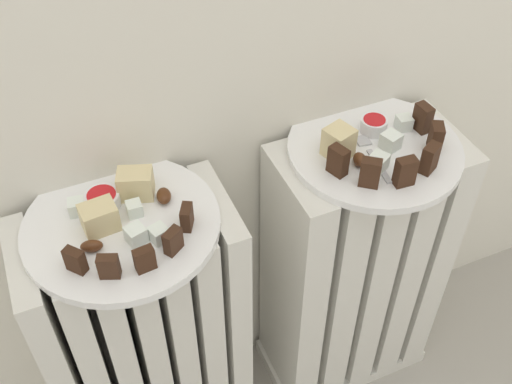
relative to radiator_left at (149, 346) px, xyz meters
name	(u,v)px	position (x,y,z in m)	size (l,w,h in m)	color
radiator_left	(149,346)	(0.00, 0.00, 0.00)	(0.31, 0.17, 0.56)	silver
radiator_right	(353,273)	(0.38, 0.00, 0.00)	(0.31, 0.17, 0.56)	silver
plate_left	(122,225)	(0.00, 0.00, 0.29)	(0.26, 0.26, 0.01)	white
plate_right	(374,149)	(0.38, 0.00, 0.29)	(0.26, 0.26, 0.01)	white
dark_cake_slice_left_0	(75,260)	(-0.07, -0.06, 0.31)	(0.02, 0.01, 0.03)	#382114
dark_cake_slice_left_1	(109,267)	(-0.03, -0.08, 0.31)	(0.02, 0.01, 0.03)	#382114
dark_cake_slice_left_2	(145,259)	(0.01, -0.09, 0.31)	(0.02, 0.01, 0.03)	#382114
dark_cake_slice_left_3	(173,241)	(0.05, -0.07, 0.31)	(0.02, 0.01, 0.03)	#382114
dark_cake_slice_left_4	(187,217)	(0.08, -0.04, 0.31)	(0.02, 0.01, 0.03)	#382114
marble_cake_slice_left_0	(99,218)	(-0.03, 0.00, 0.32)	(0.04, 0.03, 0.04)	beige
marble_cake_slice_left_1	(136,184)	(0.03, 0.04, 0.32)	(0.05, 0.03, 0.04)	beige
turkish_delight_left_0	(134,209)	(0.02, 0.01, 0.31)	(0.02, 0.02, 0.02)	white
turkish_delight_left_1	(136,235)	(0.01, -0.04, 0.31)	(0.02, 0.02, 0.02)	white
turkish_delight_left_2	(159,234)	(0.04, -0.05, 0.31)	(0.02, 0.02, 0.02)	white
turkish_delight_left_3	(77,207)	(-0.05, 0.04, 0.31)	(0.02, 0.02, 0.02)	white
medjool_date_left_0	(164,196)	(0.06, 0.02, 0.31)	(0.03, 0.02, 0.02)	#4C2814
medjool_date_left_1	(92,246)	(-0.04, -0.03, 0.31)	(0.03, 0.02, 0.02)	#4C2814
jam_bowl_left	(102,200)	(-0.01, 0.04, 0.31)	(0.05, 0.05, 0.02)	white
dark_cake_slice_right_0	(338,161)	(0.30, -0.03, 0.32)	(0.03, 0.02, 0.04)	#382114
dark_cake_slice_right_1	(370,173)	(0.33, -0.07, 0.32)	(0.03, 0.02, 0.04)	#382114
dark_cake_slice_right_2	(405,172)	(0.38, -0.08, 0.32)	(0.03, 0.02, 0.04)	#382114
dark_cake_slice_right_3	(430,158)	(0.42, -0.07, 0.32)	(0.03, 0.02, 0.04)	#382114
dark_cake_slice_right_4	(436,138)	(0.46, -0.04, 0.32)	(0.03, 0.02, 0.04)	#382114
dark_cake_slice_right_5	(423,118)	(0.47, 0.01, 0.32)	(0.03, 0.02, 0.04)	#382114
marble_cake_slice_right_0	(339,142)	(0.32, 0.01, 0.32)	(0.04, 0.04, 0.05)	beige
turkish_delight_right_0	(404,123)	(0.44, 0.02, 0.31)	(0.02, 0.02, 0.02)	white
turkish_delight_right_1	(379,162)	(0.36, -0.04, 0.31)	(0.02, 0.02, 0.02)	white
turkish_delight_right_2	(391,141)	(0.40, -0.01, 0.31)	(0.02, 0.02, 0.02)	white
medjool_date_right_0	(360,160)	(0.34, -0.03, 0.31)	(0.03, 0.02, 0.02)	#4C2814
medjool_date_right_1	(347,136)	(0.35, 0.03, 0.31)	(0.03, 0.02, 0.02)	#4C2814
jam_bowl_right	(374,125)	(0.40, 0.03, 0.31)	(0.04, 0.04, 0.02)	white
fork	(372,155)	(0.37, -0.02, 0.30)	(0.03, 0.11, 0.00)	#B7B7BC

